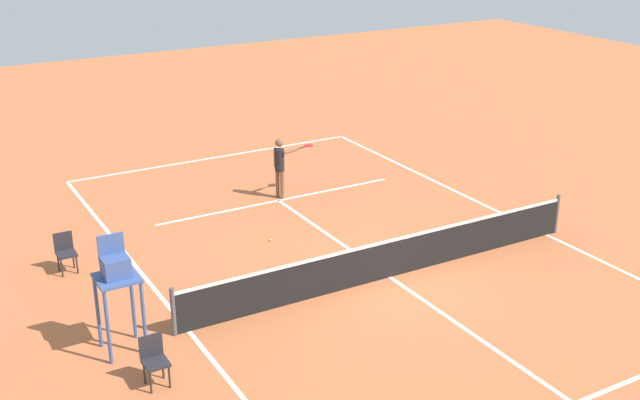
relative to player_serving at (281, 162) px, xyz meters
name	(u,v)px	position (x,y,z in m)	size (l,w,h in m)	color
ground_plane	(390,277)	(0.20, 5.93, -1.08)	(60.00, 60.00, 0.00)	#B76038
court_lines	(390,277)	(0.20, 5.93, -1.08)	(10.09, 20.95, 0.01)	white
tennis_net	(390,258)	(0.20, 5.93, -0.59)	(10.69, 0.10, 1.07)	#4C4C51
player_serving	(281,162)	(0.00, 0.00, 0.00)	(1.35, 0.49, 1.81)	brown
tennis_ball	(271,240)	(1.71, 2.70, -1.05)	(0.07, 0.07, 0.07)	#CCE033
umpire_chair	(116,276)	(6.56, 5.95, 0.52)	(0.80, 0.80, 2.41)	#38518C
courtside_chair_near	(154,358)	(6.39, 7.39, -0.55)	(0.44, 0.46, 0.95)	#262626
courtside_chair_mid	(65,251)	(6.68, 1.85, -0.55)	(0.44, 0.46, 0.95)	#262626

